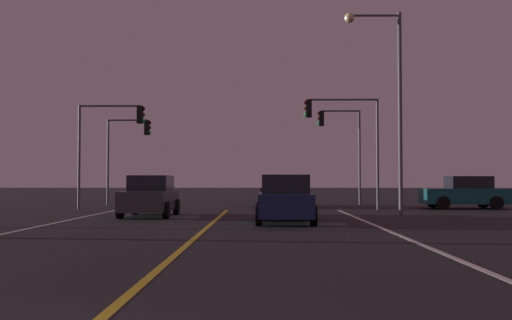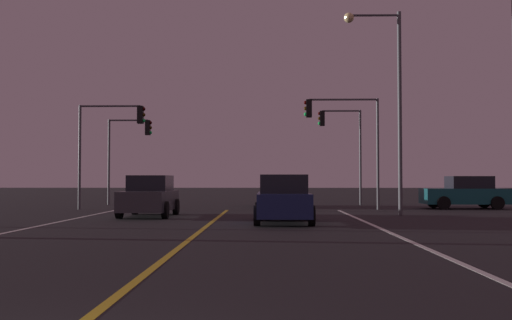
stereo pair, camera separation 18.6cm
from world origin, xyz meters
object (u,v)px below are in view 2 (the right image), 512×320
car_oncoming (150,197)px  traffic_light_near_right (342,127)px  traffic_light_far_left (130,141)px  car_ahead_far (277,192)px  traffic_light_far_right (341,135)px  traffic_light_near_left (112,131)px  car_lead_same_lane (283,200)px  street_lamp_right_near (493,14)px  car_crossing_side (466,193)px  street_lamp_right_far (387,87)px

car_oncoming → traffic_light_near_right: size_ratio=0.76×
traffic_light_near_right → traffic_light_far_left: traffic_light_near_right is taller
car_ahead_far → traffic_light_far_right: (3.89, 2.55, 3.37)m
traffic_light_near_left → car_oncoming: bearing=-60.5°
car_lead_same_lane → street_lamp_right_near: bearing=-147.0°
car_crossing_side → street_lamp_right_near: bearing=73.4°
traffic_light_far_right → traffic_light_far_left: traffic_light_far_right is taller
traffic_light_far_right → traffic_light_far_left: size_ratio=1.11×
traffic_light_near_left → traffic_light_far_left: (-0.37, 5.50, -0.16)m
car_oncoming → street_lamp_right_far: bearing=95.9°
car_crossing_side → traffic_light_far_left: size_ratio=0.83×
car_oncoming → car_lead_same_lane: size_ratio=1.00×
traffic_light_far_left → traffic_light_near_right: bearing=-24.4°
car_crossing_side → car_ahead_far: (-9.81, 1.90, 0.00)m
street_lamp_right_near → traffic_light_near_right: bearing=-85.1°
traffic_light_far_left → street_lamp_right_far: bearing=-36.2°
car_ahead_far → traffic_light_near_right: (3.28, -2.95, 3.39)m
car_crossing_side → street_lamp_right_near: (-5.13, -17.19, 4.52)m
car_ahead_far → street_lamp_right_near: bearing=-166.2°
car_lead_same_lane → street_lamp_right_near: size_ratio=0.51×
car_oncoming → traffic_light_far_right: size_ratio=0.75×
car_lead_same_lane → traffic_light_near_left: size_ratio=0.81×
car_lead_same_lane → traffic_light_near_left: 12.77m
car_oncoming → traffic_light_far_left: bearing=-162.5°
traffic_light_near_right → car_oncoming: bearing=31.9°
car_ahead_far → car_oncoming: bearing=147.1°
traffic_light_near_left → street_lamp_right_near: 20.87m
traffic_light_near_left → car_ahead_far: bearing=19.2°
car_ahead_far → street_lamp_right_near: size_ratio=0.51×
car_crossing_side → traffic_light_near_left: traffic_light_near_left is taller
car_ahead_far → traffic_light_near_left: bearing=109.2°
street_lamp_right_near → street_lamp_right_far: bearing=-89.9°
traffic_light_near_right → street_lamp_right_far: (1.37, -4.38, 1.33)m
traffic_light_near_left → street_lamp_right_near: street_lamp_right_near is taller
street_lamp_right_near → street_lamp_right_far: size_ratio=0.96×
street_lamp_right_far → traffic_light_far_left: bearing=-36.2°
car_ahead_far → traffic_light_far_right: size_ratio=0.75×
traffic_light_far_right → street_lamp_right_near: (0.78, -21.64, 1.15)m
car_oncoming → traffic_light_near_right: 10.80m
traffic_light_far_right → street_lamp_right_near: 21.68m
car_oncoming → traffic_light_near_left: bearing=-150.5°
traffic_light_far_left → street_lamp_right_far: (13.51, -9.88, 1.72)m
car_ahead_far → street_lamp_right_far: 9.88m
car_oncoming → traffic_light_near_left: (-3.07, 5.42, 3.16)m
traffic_light_far_right → traffic_light_far_left: 12.75m
traffic_light_near_left → traffic_light_far_left: 5.51m
traffic_light_near_left → street_lamp_right_far: bearing=-18.4°
car_ahead_far → street_lamp_right_near: 20.16m
car_crossing_side → traffic_light_near_left: (-18.29, -1.05, 3.16)m
car_lead_same_lane → traffic_light_far_right: 15.36m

